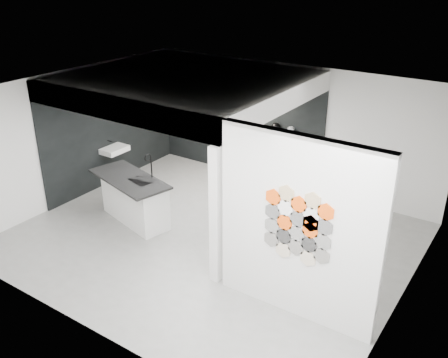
% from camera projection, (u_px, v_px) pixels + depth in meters
% --- Properties ---
extents(floor, '(7.00, 6.00, 0.01)m').
position_uv_depth(floor, '(211.00, 239.00, 9.44)').
color(floor, slate).
extents(partition_panel, '(2.45, 0.15, 2.80)m').
position_uv_depth(partition_panel, '(298.00, 229.00, 6.97)').
color(partition_panel, silver).
rests_on(partition_panel, floor).
extents(bay_clad_back, '(4.40, 0.04, 2.35)m').
position_uv_depth(bay_clad_back, '(238.00, 126.00, 11.86)').
color(bay_clad_back, black).
rests_on(bay_clad_back, floor).
extents(bay_clad_left, '(0.04, 4.00, 2.35)m').
position_uv_depth(bay_clad_left, '(113.00, 132.00, 11.48)').
color(bay_clad_left, black).
rests_on(bay_clad_left, floor).
extents(bulkhead, '(4.40, 4.00, 0.40)m').
position_uv_depth(bulkhead, '(185.00, 86.00, 9.80)').
color(bulkhead, silver).
rests_on(bulkhead, corner_column).
extents(corner_column, '(0.16, 0.16, 2.35)m').
position_uv_depth(corner_column, '(216.00, 217.00, 7.78)').
color(corner_column, silver).
rests_on(corner_column, floor).
extents(fascia_beam, '(4.40, 0.16, 0.40)m').
position_uv_depth(fascia_beam, '(114.00, 109.00, 8.35)').
color(fascia_beam, silver).
rests_on(fascia_beam, corner_column).
extents(wall_basin, '(0.40, 0.60, 0.12)m').
position_uv_depth(wall_basin, '(115.00, 150.00, 11.34)').
color(wall_basin, silver).
rests_on(wall_basin, bay_clad_left).
extents(display_shelf, '(3.00, 0.15, 0.04)m').
position_uv_depth(display_shelf, '(239.00, 123.00, 11.68)').
color(display_shelf, black).
rests_on(display_shelf, bay_clad_back).
extents(kitchen_island, '(1.95, 1.24, 1.46)m').
position_uv_depth(kitchen_island, '(135.00, 198.00, 9.89)').
color(kitchen_island, silver).
rests_on(kitchen_island, floor).
extents(stockpot, '(0.24, 0.24, 0.16)m').
position_uv_depth(stockpot, '(208.00, 113.00, 12.09)').
color(stockpot, black).
rests_on(stockpot, display_shelf).
extents(kettle, '(0.24, 0.24, 0.16)m').
position_uv_depth(kettle, '(276.00, 126.00, 11.14)').
color(kettle, black).
rests_on(kettle, display_shelf).
extents(glass_bowl, '(0.20, 0.20, 0.11)m').
position_uv_depth(glass_bowl, '(291.00, 130.00, 10.96)').
color(glass_bowl, gray).
rests_on(glass_bowl, display_shelf).
extents(glass_vase, '(0.11, 0.11, 0.13)m').
position_uv_depth(glass_vase, '(291.00, 130.00, 10.95)').
color(glass_vase, gray).
rests_on(glass_vase, display_shelf).
extents(bottle_dark, '(0.07, 0.07, 0.17)m').
position_uv_depth(bottle_dark, '(224.00, 116.00, 11.86)').
color(bottle_dark, black).
rests_on(bottle_dark, display_shelf).
extents(utensil_cup, '(0.09, 0.09, 0.09)m').
position_uv_depth(utensil_cup, '(209.00, 114.00, 12.09)').
color(utensil_cup, black).
rests_on(utensil_cup, display_shelf).
extents(hex_tile_cluster, '(1.04, 0.02, 1.16)m').
position_uv_depth(hex_tile_cluster, '(298.00, 226.00, 6.85)').
color(hex_tile_cluster, '#66635E').
rests_on(hex_tile_cluster, partition_panel).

